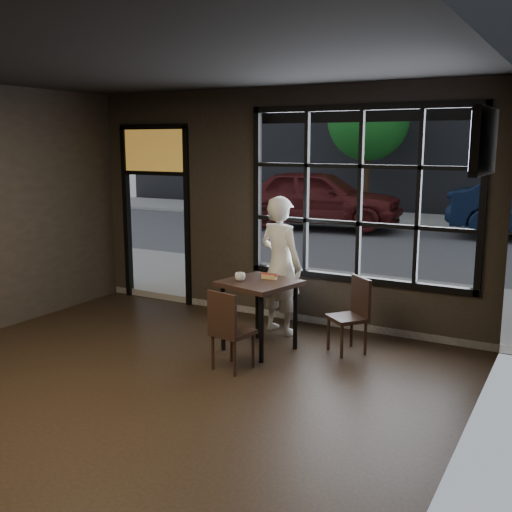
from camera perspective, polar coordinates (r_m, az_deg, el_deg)
The scene contains 16 objects.
floor at distance 5.93m, azimuth -14.31°, elevation -14.29°, with size 6.00×7.00×0.02m, color black.
ceiling at distance 5.44m, azimuth -15.97°, elevation 18.23°, with size 6.00×7.00×0.02m, color black.
wall_right at distance 4.02m, azimuth 17.40°, elevation -2.20°, with size 0.04×7.00×3.20m, color black.
window_frame at distance 7.81m, azimuth 9.87°, elevation 5.72°, with size 3.06×0.12×2.28m, color black.
stained_transom at distance 9.40m, azimuth -9.64°, elevation 9.91°, with size 1.20×0.06×0.70m, color orange.
street_asphalt at distance 28.21m, azimuth 21.42°, elevation 4.98°, with size 60.00×41.00×0.04m, color #545456.
building_across at distance 27.57m, azimuth 22.24°, elevation 20.54°, with size 28.00×12.00×15.00m, color #5B5956.
cafe_table at distance 7.20m, azimuth 0.32°, elevation -5.67°, with size 0.79×0.79×0.86m, color black.
chair_near at distance 6.60m, azimuth -2.22°, elevation -7.01°, with size 0.39×0.39×0.90m, color black.
chair_window at distance 7.19m, azimuth 8.69°, elevation -5.63°, with size 0.39×0.39×0.90m, color black.
man at distance 7.76m, azimuth 2.35°, elevation -0.88°, with size 0.66×0.43×1.80m, color white.
hotdog at distance 7.20m, azimuth 1.26°, elevation -1.95°, with size 0.20×0.08×0.06m, color tan, non-canonical shape.
cup at distance 7.09m, azimuth -1.52°, elevation -2.00°, with size 0.12×0.12×0.10m, color silver.
tv at distance 5.66m, azimuth 20.94°, elevation 10.17°, with size 0.11×0.99×0.58m, color black.
maroon_car at distance 17.28m, azimuth 5.89°, elevation 5.57°, with size 1.92×4.78×1.63m, color #541717.
tree_left at distance 20.16m, azimuth 10.64°, elevation 12.61°, with size 2.64×2.64×4.51m.
Camera 1 is at (3.77, -3.85, 2.47)m, focal length 42.00 mm.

